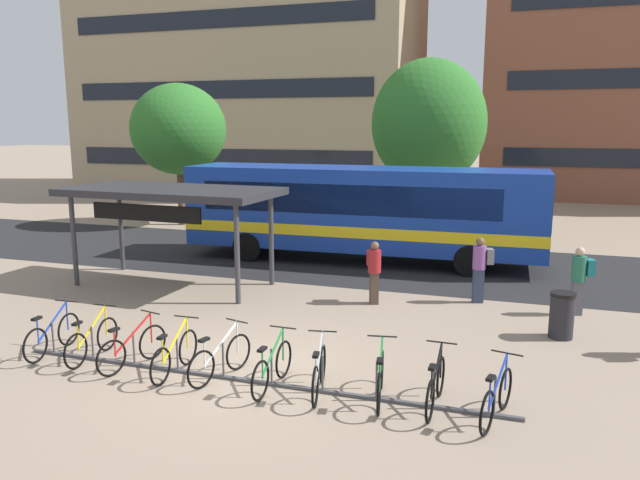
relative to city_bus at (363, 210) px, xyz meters
name	(u,v)px	position (x,y,z in m)	size (l,w,h in m)	color
ground	(252,370)	(0.34, -9.91, -1.78)	(200.00, 200.00, 0.00)	gray
bus_lane_asphalt	(372,262)	(0.34, 0.00, -1.77)	(80.00, 7.20, 0.01)	#232326
city_bus	(363,210)	(0.00, 0.00, 0.00)	(12.08, 2.82, 3.20)	#14389E
bike_rack	(247,377)	(0.50, -10.45, -1.68)	(9.66, 0.12, 0.70)	#47474C
parked_bicycle_blue_0	(53,336)	(-3.88, -10.40, -1.39)	(0.52, 1.72, 0.99)	black
parked_bicycle_yellow_1	(92,341)	(-2.92, -10.40, -1.39)	(0.52, 1.72, 0.99)	black
parked_bicycle_red_2	(132,348)	(-1.90, -10.50, -1.39)	(0.60, 1.69, 0.99)	black
parked_bicycle_yellow_3	(175,355)	(-0.94, -10.56, -1.39)	(0.52, 1.72, 0.99)	black
parked_bicycle_white_4	(220,359)	(-0.04, -10.46, -1.39)	(0.61, 1.68, 0.99)	black
parked_bicycle_green_5	(272,368)	(1.04, -10.55, -1.39)	(0.52, 1.72, 0.99)	black
parked_bicycle_silver_6	(319,373)	(1.91, -10.51, -1.39)	(0.54, 1.70, 0.99)	black
parked_bicycle_green_7	(380,380)	(2.98, -10.44, -1.39)	(0.52, 1.71, 0.99)	black
parked_bicycle_black_8	(436,387)	(3.91, -10.43, -1.39)	(0.52, 1.72, 0.99)	black
parked_bicycle_blue_9	(497,399)	(4.89, -10.59, -1.39)	(0.59, 1.69, 0.99)	black
transit_shelter	(170,195)	(-4.45, -4.85, 0.88)	(6.22, 3.13, 2.85)	#38383D
commuter_grey_pack_0	(480,265)	(4.15, -3.88, -0.77)	(0.59, 0.47, 1.74)	#2D3851
commuter_teal_pack_2	(580,276)	(6.54, -4.20, -0.79)	(0.58, 0.44, 1.70)	#565660
commuter_red_pack_3	(374,268)	(1.53, -4.82, -0.82)	(0.50, 0.60, 1.66)	#47382D
trash_bin	(562,315)	(6.06, -6.11, -1.26)	(0.55, 0.55, 1.03)	#232328
street_tree_0	(429,124)	(1.00, 7.53, 2.88)	(5.02, 5.02, 7.46)	brown
street_tree_1	(178,129)	(-9.97, 4.90, 2.61)	(4.32, 4.32, 6.46)	brown
building_left_wing	(250,37)	(-13.41, 20.51, 8.74)	(22.87, 10.45, 21.04)	tan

